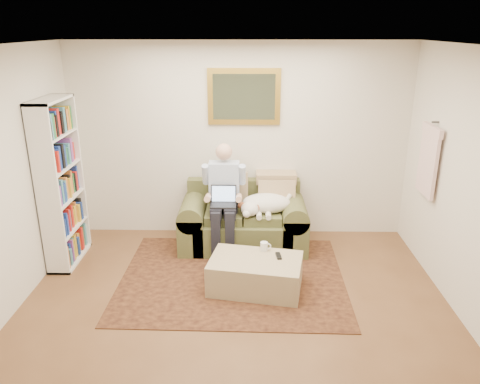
{
  "coord_description": "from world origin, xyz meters",
  "views": [
    {
      "loc": [
        0.13,
        -3.6,
        2.76
      ],
      "look_at": [
        0.03,
        1.48,
        0.95
      ],
      "focal_mm": 35.0,
      "sensor_mm": 36.0,
      "label": 1
    }
  ],
  "objects_px": {
    "bookshelf": "(60,184)",
    "sofa": "(243,225)",
    "ottoman": "(256,274)",
    "seated_man": "(224,200)",
    "coffee_mug": "(264,246)",
    "laptop": "(223,200)",
    "sleeping_dog": "(266,203)"
  },
  "relations": [
    {
      "from": "seated_man",
      "to": "ottoman",
      "type": "height_order",
      "value": "seated_man"
    },
    {
      "from": "laptop",
      "to": "coffee_mug",
      "type": "bearing_deg",
      "value": -53.62
    },
    {
      "from": "sofa",
      "to": "sleeping_dog",
      "type": "height_order",
      "value": "sofa"
    },
    {
      "from": "seated_man",
      "to": "ottoman",
      "type": "relative_size",
      "value": 1.39
    },
    {
      "from": "coffee_mug",
      "to": "sleeping_dog",
      "type": "bearing_deg",
      "value": 86.48
    },
    {
      "from": "sofa",
      "to": "bookshelf",
      "type": "distance_m",
      "value": 2.33
    },
    {
      "from": "bookshelf",
      "to": "sofa",
      "type": "bearing_deg",
      "value": 11.76
    },
    {
      "from": "coffee_mug",
      "to": "bookshelf",
      "type": "distance_m",
      "value": 2.52
    },
    {
      "from": "coffee_mug",
      "to": "ottoman",
      "type": "bearing_deg",
      "value": -113.59
    },
    {
      "from": "sofa",
      "to": "bookshelf",
      "type": "xyz_separation_m",
      "value": [
        -2.17,
        -0.45,
        0.72
      ]
    },
    {
      "from": "ottoman",
      "to": "coffee_mug",
      "type": "xyz_separation_m",
      "value": [
        0.1,
        0.22,
        0.23
      ]
    },
    {
      "from": "laptop",
      "to": "sleeping_dog",
      "type": "relative_size",
      "value": 0.47
    },
    {
      "from": "sleeping_dog",
      "to": "coffee_mug",
      "type": "relative_size",
      "value": 6.75
    },
    {
      "from": "sofa",
      "to": "seated_man",
      "type": "relative_size",
      "value": 1.19
    },
    {
      "from": "sofa",
      "to": "laptop",
      "type": "bearing_deg",
      "value": -138.98
    },
    {
      "from": "coffee_mug",
      "to": "bookshelf",
      "type": "height_order",
      "value": "bookshelf"
    },
    {
      "from": "laptop",
      "to": "ottoman",
      "type": "height_order",
      "value": "laptop"
    },
    {
      "from": "sofa",
      "to": "laptop",
      "type": "xyz_separation_m",
      "value": [
        -0.25,
        -0.21,
        0.44
      ]
    },
    {
      "from": "laptop",
      "to": "ottoman",
      "type": "relative_size",
      "value": 0.32
    },
    {
      "from": "ottoman",
      "to": "seated_man",
      "type": "bearing_deg",
      "value": 112.56
    },
    {
      "from": "sofa",
      "to": "ottoman",
      "type": "distance_m",
      "value": 1.11
    },
    {
      "from": "seated_man",
      "to": "coffee_mug",
      "type": "relative_size",
      "value": 13.79
    },
    {
      "from": "sofa",
      "to": "sleeping_dog",
      "type": "xyz_separation_m",
      "value": [
        0.29,
        -0.08,
        0.34
      ]
    },
    {
      "from": "sofa",
      "to": "seated_man",
      "type": "xyz_separation_m",
      "value": [
        -0.25,
        -0.15,
        0.41
      ]
    },
    {
      "from": "sofa",
      "to": "seated_man",
      "type": "bearing_deg",
      "value": -148.55
    },
    {
      "from": "ottoman",
      "to": "bookshelf",
      "type": "relative_size",
      "value": 0.5
    },
    {
      "from": "bookshelf",
      "to": "coffee_mug",
      "type": "bearing_deg",
      "value": -10.1
    },
    {
      "from": "seated_man",
      "to": "bookshelf",
      "type": "distance_m",
      "value": 1.97
    },
    {
      "from": "ottoman",
      "to": "bookshelf",
      "type": "height_order",
      "value": "bookshelf"
    },
    {
      "from": "seated_man",
      "to": "bookshelf",
      "type": "relative_size",
      "value": 0.69
    },
    {
      "from": "sleeping_dog",
      "to": "coffee_mug",
      "type": "height_order",
      "value": "sleeping_dog"
    },
    {
      "from": "coffee_mug",
      "to": "bookshelf",
      "type": "bearing_deg",
      "value": 169.9
    }
  ]
}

